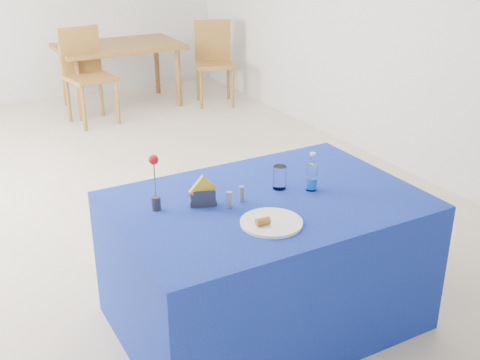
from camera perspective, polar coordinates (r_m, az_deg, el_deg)
name	(u,v)px	position (r m, az deg, el deg)	size (l,w,h in m)	color
floor	(124,206)	(4.91, -10.90, -2.43)	(7.00, 7.00, 0.00)	#C0B39F
plate	(271,223)	(2.91, 2.99, -4.06)	(0.30, 0.30, 0.01)	white
drinking_glass	(280,177)	(3.27, 3.78, 0.25)	(0.07, 0.07, 0.13)	white
salt_shaker	(229,199)	(3.06, -1.01, -1.85)	(0.03, 0.03, 0.09)	gray
pepper_shaker	(242,194)	(3.12, 0.14, -1.32)	(0.03, 0.03, 0.09)	slate
blue_table	(266,261)	(3.34, 2.45, -7.71)	(1.60, 1.10, 0.76)	navy
water_bottle	(312,178)	(3.26, 6.80, 0.22)	(0.06, 0.06, 0.21)	white
napkin_holder	(203,197)	(3.08, -3.53, -1.58)	(0.15, 0.10, 0.17)	#343439
rose_vase	(155,184)	(3.02, -8.06, -0.34)	(0.05, 0.05, 0.30)	#29292F
oak_table	(119,51)	(7.44, -11.40, 11.94)	(1.44, 0.93, 0.76)	brown
chair_bg_left	(86,69)	(6.93, -14.40, 10.19)	(0.53, 0.53, 1.04)	olive
chair_bg_right	(214,56)	(7.50, -2.50, 11.64)	(0.57, 0.57, 0.99)	olive
banana_pieces	(263,221)	(2.86, 2.19, -3.94)	(0.07, 0.04, 0.04)	gold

